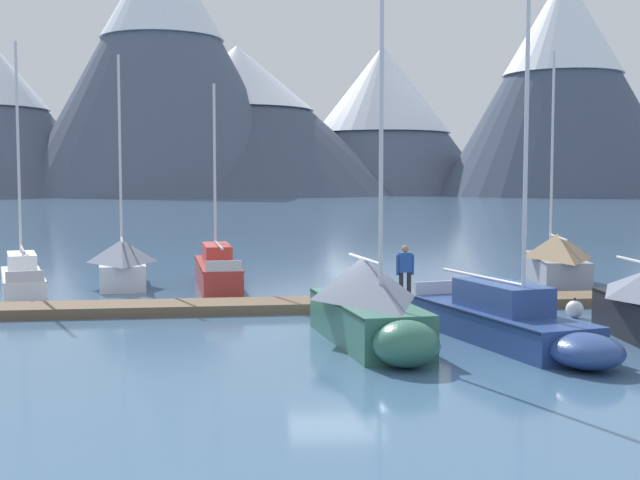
{
  "coord_description": "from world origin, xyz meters",
  "views": [
    {
      "loc": [
        -1.97,
        -21.24,
        4.0
      ],
      "look_at": [
        0.0,
        6.0,
        2.0
      ],
      "focal_mm": 46.48,
      "sensor_mm": 36.0,
      "label": 1
    }
  ],
  "objects_px": {
    "sailboat_mid_dock_port": "(216,270)",
    "sailboat_mid_dock_starboard": "(369,303)",
    "sailboat_end_of_dock": "(554,258)",
    "mooring_buoy_channel_marker": "(575,309)",
    "sailboat_nearest_berth": "(22,277)",
    "sailboat_second_berth": "(122,263)",
    "person_on_dock": "(405,269)",
    "sailboat_far_berth": "(510,321)"
  },
  "relations": [
    {
      "from": "sailboat_mid_dock_port",
      "to": "person_on_dock",
      "type": "height_order",
      "value": "sailboat_mid_dock_port"
    },
    {
      "from": "sailboat_nearest_berth",
      "to": "mooring_buoy_channel_marker",
      "type": "relative_size",
      "value": 14.97
    },
    {
      "from": "sailboat_mid_dock_starboard",
      "to": "sailboat_end_of_dock",
      "type": "relative_size",
      "value": 0.92
    },
    {
      "from": "sailboat_second_berth",
      "to": "person_on_dock",
      "type": "xyz_separation_m",
      "value": [
        9.66,
        -6.63,
        0.42
      ]
    },
    {
      "from": "sailboat_far_berth",
      "to": "sailboat_end_of_dock",
      "type": "relative_size",
      "value": 0.91
    },
    {
      "from": "sailboat_second_berth",
      "to": "sailboat_far_berth",
      "type": "relative_size",
      "value": 1.04
    },
    {
      "from": "sailboat_nearest_berth",
      "to": "mooring_buoy_channel_marker",
      "type": "height_order",
      "value": "sailboat_nearest_berth"
    },
    {
      "from": "sailboat_mid_dock_port",
      "to": "sailboat_end_of_dock",
      "type": "relative_size",
      "value": 0.84
    },
    {
      "from": "sailboat_nearest_berth",
      "to": "sailboat_far_berth",
      "type": "bearing_deg",
      "value": -35.24
    },
    {
      "from": "person_on_dock",
      "to": "mooring_buoy_channel_marker",
      "type": "height_order",
      "value": "person_on_dock"
    },
    {
      "from": "sailboat_mid_dock_port",
      "to": "mooring_buoy_channel_marker",
      "type": "relative_size",
      "value": 12.97
    },
    {
      "from": "sailboat_nearest_berth",
      "to": "person_on_dock",
      "type": "xyz_separation_m",
      "value": [
        12.85,
        -4.75,
        0.7
      ]
    },
    {
      "from": "sailboat_nearest_berth",
      "to": "sailboat_mid_dock_port",
      "type": "xyz_separation_m",
      "value": [
        6.77,
        1.06,
        0.08
      ]
    },
    {
      "from": "sailboat_mid_dock_starboard",
      "to": "sailboat_end_of_dock",
      "type": "xyz_separation_m",
      "value": [
        9.03,
        12.21,
        -0.1
      ]
    },
    {
      "from": "sailboat_mid_dock_port",
      "to": "person_on_dock",
      "type": "bearing_deg",
      "value": -43.71
    },
    {
      "from": "sailboat_end_of_dock",
      "to": "sailboat_second_berth",
      "type": "bearing_deg",
      "value": -178.59
    },
    {
      "from": "sailboat_mid_dock_port",
      "to": "mooring_buoy_channel_marker",
      "type": "xyz_separation_m",
      "value": [
        10.71,
        -7.69,
        -0.39
      ]
    },
    {
      "from": "sailboat_far_berth",
      "to": "sailboat_end_of_dock",
      "type": "bearing_deg",
      "value": 65.82
    },
    {
      "from": "sailboat_far_berth",
      "to": "person_on_dock",
      "type": "bearing_deg",
      "value": 106.43
    },
    {
      "from": "person_on_dock",
      "to": "sailboat_mid_dock_starboard",
      "type": "bearing_deg",
      "value": -109.2
    },
    {
      "from": "sailboat_nearest_berth",
      "to": "sailboat_mid_dock_port",
      "type": "relative_size",
      "value": 1.15
    },
    {
      "from": "sailboat_second_berth",
      "to": "sailboat_mid_dock_port",
      "type": "relative_size",
      "value": 1.14
    },
    {
      "from": "sailboat_nearest_berth",
      "to": "sailboat_mid_dock_starboard",
      "type": "relative_size",
      "value": 1.05
    },
    {
      "from": "sailboat_nearest_berth",
      "to": "person_on_dock",
      "type": "relative_size",
      "value": 5.22
    },
    {
      "from": "sailboat_far_berth",
      "to": "person_on_dock",
      "type": "distance_m",
      "value": 5.74
    },
    {
      "from": "sailboat_mid_dock_starboard",
      "to": "sailboat_far_berth",
      "type": "xyz_separation_m",
      "value": [
        3.41,
        -0.29,
        -0.43
      ]
    },
    {
      "from": "person_on_dock",
      "to": "sailboat_end_of_dock",
      "type": "bearing_deg",
      "value": 44.27
    },
    {
      "from": "sailboat_nearest_berth",
      "to": "sailboat_mid_dock_starboard",
      "type": "xyz_separation_m",
      "value": [
        11.05,
        -9.92,
        0.43
      ]
    },
    {
      "from": "sailboat_nearest_berth",
      "to": "sailboat_mid_dock_starboard",
      "type": "bearing_deg",
      "value": -41.91
    },
    {
      "from": "person_on_dock",
      "to": "mooring_buoy_channel_marker",
      "type": "xyz_separation_m",
      "value": [
        4.63,
        -1.88,
        -1.01
      ]
    },
    {
      "from": "sailboat_second_berth",
      "to": "sailboat_mid_dock_port",
      "type": "distance_m",
      "value": 3.67
    },
    {
      "from": "sailboat_mid_dock_port",
      "to": "sailboat_mid_dock_starboard",
      "type": "xyz_separation_m",
      "value": [
        4.28,
        -10.98,
        0.35
      ]
    },
    {
      "from": "sailboat_far_berth",
      "to": "sailboat_nearest_berth",
      "type": "bearing_deg",
      "value": 144.76
    },
    {
      "from": "sailboat_nearest_berth",
      "to": "sailboat_end_of_dock",
      "type": "relative_size",
      "value": 0.97
    },
    {
      "from": "sailboat_mid_dock_port",
      "to": "person_on_dock",
      "type": "relative_size",
      "value": 4.52
    },
    {
      "from": "sailboat_end_of_dock",
      "to": "mooring_buoy_channel_marker",
      "type": "height_order",
      "value": "sailboat_end_of_dock"
    },
    {
      "from": "sailboat_mid_dock_starboard",
      "to": "sailboat_end_of_dock",
      "type": "height_order",
      "value": "sailboat_end_of_dock"
    },
    {
      "from": "person_on_dock",
      "to": "mooring_buoy_channel_marker",
      "type": "distance_m",
      "value": 5.09
    },
    {
      "from": "sailboat_nearest_berth",
      "to": "sailboat_mid_dock_starboard",
      "type": "height_order",
      "value": "sailboat_nearest_berth"
    },
    {
      "from": "sailboat_far_berth",
      "to": "mooring_buoy_channel_marker",
      "type": "distance_m",
      "value": 4.69
    },
    {
      "from": "sailboat_nearest_berth",
      "to": "sailboat_end_of_dock",
      "type": "xyz_separation_m",
      "value": [
        20.07,
        2.3,
        0.33
      ]
    },
    {
      "from": "sailboat_end_of_dock",
      "to": "person_on_dock",
      "type": "xyz_separation_m",
      "value": [
        -7.23,
        -7.05,
        0.37
      ]
    }
  ]
}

